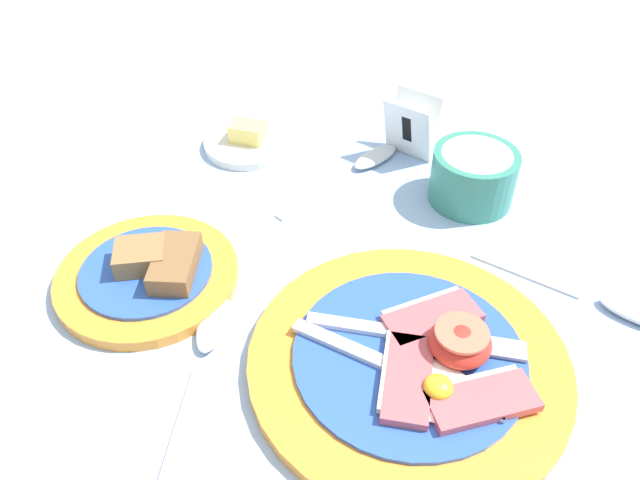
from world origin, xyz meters
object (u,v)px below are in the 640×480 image
Objects in this scene: sugar_cup at (473,175)px; teaspoon_stray at (206,347)px; number_card at (413,127)px; butter_dish at (249,141)px; teaspoon_by_saucer at (360,166)px; breakfast_plate at (414,360)px; teaspoon_near_cup at (608,302)px; bread_plate at (150,273)px.

teaspoon_stray is (-0.14, -0.31, -0.03)m from sugar_cup.
number_card is at bearing 149.18° from sugar_cup.
sugar_cup is 0.84× the size of butter_dish.
breakfast_plate is at bearing -128.90° from teaspoon_by_saucer.
butter_dish is 0.20m from number_card.
breakfast_plate is 0.29m from teaspoon_by_saucer.
teaspoon_near_cup is at bearing -90.13° from teaspoon_by_saucer.
butter_dish is at bearing 175.69° from teaspoon_near_cup.
butter_dish is (-0.04, 0.24, -0.00)m from bread_plate.
sugar_cup reaches higher than bread_plate.
number_card is (-0.12, 0.30, 0.03)m from breakfast_plate.
teaspoon_by_saucer is at bearing 7.23° from butter_dish.
bread_plate is 0.43m from teaspoon_near_cup.
number_card is 0.39× the size of teaspoon_by_saucer.
butter_dish is at bearing -149.05° from number_card.
butter_dish is 0.57× the size of teaspoon_near_cup.
sugar_cup reaches higher than teaspoon_near_cup.
teaspoon_by_saucer is at bearing 69.03° from bread_plate.
number_card is 0.39× the size of teaspoon_stray.
number_card is (-0.09, 0.05, 0.01)m from sugar_cup.
teaspoon_near_cup is (0.44, -0.07, -0.00)m from butter_dish.
bread_plate is at bearing -175.60° from breakfast_plate.
breakfast_plate is 1.42× the size of teaspoon_by_saucer.
teaspoon_near_cup is at bearing 48.28° from breakfast_plate.
butter_dish is (-0.31, 0.22, -0.00)m from breakfast_plate.
sugar_cup is at bearing 4.94° from butter_dish.
number_card is at bearing 66.44° from bread_plate.
bread_plate reaches higher than teaspoon_by_saucer.
sugar_cup is 0.48× the size of teaspoon_near_cup.
teaspoon_stray is at bearing -163.26° from teaspoon_by_saucer.
breakfast_plate is 2.44× the size of butter_dish.
sugar_cup is (0.23, 0.27, 0.02)m from bread_plate.
breakfast_plate reaches higher than teaspoon_by_saucer.
breakfast_plate is at bearing -60.22° from number_card.
teaspoon_near_cup is 0.37m from teaspoon_stray.
teaspoon_near_cup is at bearing 23.20° from bread_plate.
teaspoon_stray is at bearing -88.86° from number_card.
number_card is (0.14, 0.32, 0.03)m from bread_plate.
bread_plate reaches higher than butter_dish.
teaspoon_by_saucer and teaspoon_near_cup have the same top height.
teaspoon_stray is at bearing -25.01° from bread_plate.
butter_dish is at bearing -175.06° from sugar_cup.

